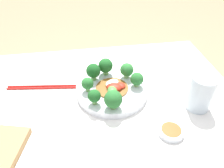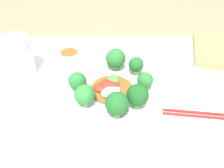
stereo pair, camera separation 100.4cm
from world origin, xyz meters
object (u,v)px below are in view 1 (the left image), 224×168
(broccoli_southeast, at_px, (93,71))
(broccoli_north, at_px, (113,99))
(stirfry_center, at_px, (113,87))
(plate, at_px, (112,91))
(broccoli_east, at_px, (88,84))
(broccoli_southwest, at_px, (127,70))
(broccoli_northeast, at_px, (94,96))
(chopsticks, at_px, (42,87))
(sauce_dish, at_px, (171,131))
(drinking_glass, at_px, (201,93))
(broccoli_west, at_px, (137,79))
(broccoli_south, at_px, (106,66))

(broccoli_southeast, distance_m, broccoli_north, 0.16)
(stirfry_center, bearing_deg, plate, -37.69)
(broccoli_east, relative_size, broccoli_southwest, 0.90)
(broccoli_northeast, relative_size, stirfry_center, 0.48)
(chopsticks, height_order, sauce_dish, sauce_dish)
(broccoli_east, height_order, broccoli_southeast, broccoli_southeast)
(broccoli_east, bearing_deg, drinking_glass, 163.53)
(broccoli_southwest, bearing_deg, broccoli_west, 113.63)
(broccoli_east, relative_size, broccoli_south, 0.81)
(broccoli_west, relative_size, broccoli_northeast, 0.99)
(broccoli_south, bearing_deg, sauce_dish, 117.88)
(broccoli_south, xyz_separation_m, broccoli_west, (-0.10, 0.09, -0.01))
(broccoli_southeast, distance_m, broccoli_west, 0.16)
(broccoli_southeast, relative_size, drinking_glass, 0.55)
(broccoli_north, xyz_separation_m, sauce_dish, (-0.15, 0.11, -0.05))
(stirfry_center, bearing_deg, broccoli_north, 80.25)
(broccoli_southwest, bearing_deg, sauce_dish, 107.20)
(broccoli_southwest, relative_size, broccoli_north, 0.92)
(broccoli_east, bearing_deg, broccoli_south, -128.58)
(sauce_dish, bearing_deg, broccoli_north, -34.63)
(broccoli_west, height_order, chopsticks, broccoli_west)
(drinking_glass, distance_m, sauce_dish, 0.16)
(broccoli_north, height_order, chopsticks, broccoli_north)
(broccoli_southwest, xyz_separation_m, drinking_glass, (-0.20, 0.16, 0.00))
(broccoli_northeast, distance_m, drinking_glass, 0.33)
(broccoli_north, bearing_deg, broccoli_southeast, -73.31)
(plate, distance_m, broccoli_southwest, 0.10)
(broccoli_west, distance_m, chopsticks, 0.35)
(plate, xyz_separation_m, broccoli_southeast, (0.06, -0.06, 0.05))
(stirfry_center, height_order, sauce_dish, stirfry_center)
(broccoli_north, height_order, sauce_dish, broccoli_north)
(broccoli_southeast, bearing_deg, drinking_glass, 152.53)
(broccoli_southwest, height_order, broccoli_north, broccoli_north)
(plate, relative_size, stirfry_center, 2.19)
(plate, height_order, broccoli_southeast, broccoli_southeast)
(broccoli_south, distance_m, chopsticks, 0.24)
(broccoli_east, height_order, drinking_glass, drinking_glass)
(broccoli_southeast, distance_m, drinking_glass, 0.36)
(stirfry_center, relative_size, chopsticks, 0.45)
(broccoli_north, distance_m, chopsticks, 0.29)
(broccoli_east, height_order, sauce_dish, broccoli_east)
(broccoli_southeast, xyz_separation_m, broccoli_north, (-0.05, 0.15, -0.00))
(broccoli_south, xyz_separation_m, broccoli_northeast, (0.06, 0.15, -0.01))
(plate, bearing_deg, chopsticks, -16.35)
(stirfry_center, relative_size, drinking_glass, 0.95)
(broccoli_southwest, xyz_separation_m, chopsticks, (0.31, -0.02, -0.05))
(broccoli_west, xyz_separation_m, stirfry_center, (0.08, 0.00, -0.02))
(chopsticks, bearing_deg, broccoli_north, 145.03)
(plate, bearing_deg, stirfry_center, 142.31)
(plate, distance_m, broccoli_south, 0.10)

